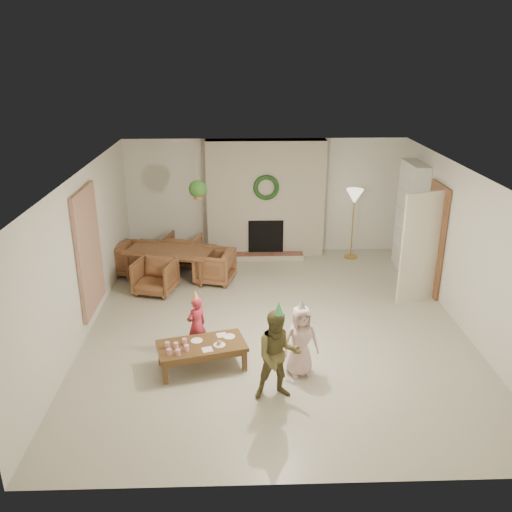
{
  "coord_description": "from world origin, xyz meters",
  "views": [
    {
      "loc": [
        -0.57,
        -7.83,
        4.2
      ],
      "look_at": [
        -0.3,
        0.4,
        1.05
      ],
      "focal_mm": 37.61,
      "sensor_mm": 36.0,
      "label": 1
    }
  ],
  "objects_px": {
    "child_pink": "(301,341)",
    "dining_table": "(170,264)",
    "dining_chair_far": "(183,250)",
    "dining_chair_near": "(155,276)",
    "dining_chair_left": "(136,259)",
    "dining_chair_right": "(214,266)",
    "child_plaid": "(278,355)",
    "coffee_table_top": "(202,346)",
    "child_red": "(197,325)"
  },
  "relations": [
    {
      "from": "dining_table",
      "to": "child_plaid",
      "type": "xyz_separation_m",
      "value": [
        1.84,
        -3.98,
        0.32
      ]
    },
    {
      "from": "dining_chair_near",
      "to": "child_pink",
      "type": "height_order",
      "value": "child_pink"
    },
    {
      "from": "dining_chair_right",
      "to": "child_pink",
      "type": "height_order",
      "value": "child_pink"
    },
    {
      "from": "dining_chair_left",
      "to": "dining_chair_right",
      "type": "distance_m",
      "value": 1.64
    },
    {
      "from": "dining_chair_far",
      "to": "dining_chair_near",
      "type": "bearing_deg",
      "value": 90.0
    },
    {
      "from": "dining_table",
      "to": "dining_chair_left",
      "type": "xyz_separation_m",
      "value": [
        -0.71,
        0.19,
        0.03
      ]
    },
    {
      "from": "dining_chair_near",
      "to": "child_red",
      "type": "bearing_deg",
      "value": -51.88
    },
    {
      "from": "dining_chair_near",
      "to": "coffee_table_top",
      "type": "distance_m",
      "value": 2.76
    },
    {
      "from": "dining_chair_far",
      "to": "dining_chair_right",
      "type": "bearing_deg",
      "value": 141.34
    },
    {
      "from": "dining_chair_far",
      "to": "child_red",
      "type": "relative_size",
      "value": 0.8
    },
    {
      "from": "child_red",
      "to": "child_plaid",
      "type": "xyz_separation_m",
      "value": [
        1.11,
        -1.14,
        0.16
      ]
    },
    {
      "from": "dining_chair_right",
      "to": "child_plaid",
      "type": "xyz_separation_m",
      "value": [
        0.96,
        -3.75,
        0.29
      ]
    },
    {
      "from": "dining_table",
      "to": "dining_chair_left",
      "type": "bearing_deg",
      "value": 180.0
    },
    {
      "from": "dining_chair_left",
      "to": "dining_chair_near",
      "type": "bearing_deg",
      "value": -135.0
    },
    {
      "from": "dining_table",
      "to": "dining_chair_far",
      "type": "bearing_deg",
      "value": 90.0
    },
    {
      "from": "dining_table",
      "to": "dining_chair_left",
      "type": "distance_m",
      "value": 0.73
    },
    {
      "from": "dining_table",
      "to": "dining_chair_right",
      "type": "height_order",
      "value": "dining_chair_right"
    },
    {
      "from": "dining_chair_right",
      "to": "child_pink",
      "type": "distance_m",
      "value": 3.48
    },
    {
      "from": "dining_chair_left",
      "to": "child_pink",
      "type": "height_order",
      "value": "child_pink"
    },
    {
      "from": "dining_table",
      "to": "child_plaid",
      "type": "relative_size",
      "value": 1.36
    },
    {
      "from": "dining_chair_right",
      "to": "child_pink",
      "type": "bearing_deg",
      "value": 36.97
    },
    {
      "from": "dining_table",
      "to": "dining_chair_far",
      "type": "height_order",
      "value": "dining_chair_far"
    },
    {
      "from": "child_plaid",
      "to": "child_pink",
      "type": "distance_m",
      "value": 0.64
    },
    {
      "from": "coffee_table_top",
      "to": "child_pink",
      "type": "bearing_deg",
      "value": -22.68
    },
    {
      "from": "dining_chair_left",
      "to": "child_pink",
      "type": "distance_m",
      "value": 4.66
    },
    {
      "from": "child_plaid",
      "to": "child_pink",
      "type": "xyz_separation_m",
      "value": [
        0.35,
        0.52,
        -0.1
      ]
    },
    {
      "from": "dining_table",
      "to": "child_plaid",
      "type": "distance_m",
      "value": 4.4
    },
    {
      "from": "dining_table",
      "to": "dining_chair_left",
      "type": "height_order",
      "value": "dining_chair_left"
    },
    {
      "from": "dining_chair_near",
      "to": "child_red",
      "type": "distance_m",
      "value": 2.33
    },
    {
      "from": "dining_table",
      "to": "dining_chair_near",
      "type": "relative_size",
      "value": 2.34
    },
    {
      "from": "dining_chair_right",
      "to": "dining_chair_near",
      "type": "bearing_deg",
      "value": -51.34
    },
    {
      "from": "dining_chair_right",
      "to": "coffee_table_top",
      "type": "height_order",
      "value": "dining_chair_right"
    },
    {
      "from": "dining_table",
      "to": "coffee_table_top",
      "type": "height_order",
      "value": "dining_table"
    },
    {
      "from": "child_pink",
      "to": "dining_table",
      "type": "bearing_deg",
      "value": 110.45
    },
    {
      "from": "dining_chair_near",
      "to": "child_plaid",
      "type": "height_order",
      "value": "child_plaid"
    },
    {
      "from": "dining_chair_near",
      "to": "dining_chair_right",
      "type": "height_order",
      "value": "same"
    },
    {
      "from": "child_red",
      "to": "child_plaid",
      "type": "distance_m",
      "value": 1.6
    },
    {
      "from": "dining_chair_left",
      "to": "child_plaid",
      "type": "distance_m",
      "value": 4.9
    },
    {
      "from": "dining_chair_left",
      "to": "dining_chair_right",
      "type": "bearing_deg",
      "value": -90.0
    },
    {
      "from": "dining_chair_far",
      "to": "dining_chair_left",
      "type": "height_order",
      "value": "same"
    },
    {
      "from": "dining_chair_far",
      "to": "child_pink",
      "type": "relative_size",
      "value": 0.69
    },
    {
      "from": "dining_table",
      "to": "child_pink",
      "type": "bearing_deg",
      "value": -42.76
    },
    {
      "from": "dining_chair_near",
      "to": "dining_chair_far",
      "type": "xyz_separation_m",
      "value": [
        0.38,
        1.41,
        0.0
      ]
    },
    {
      "from": "dining_chair_left",
      "to": "child_pink",
      "type": "relative_size",
      "value": 0.69
    },
    {
      "from": "child_red",
      "to": "dining_chair_far",
      "type": "bearing_deg",
      "value": -119.24
    },
    {
      "from": "child_pink",
      "to": "coffee_table_top",
      "type": "bearing_deg",
      "value": 160.26
    },
    {
      "from": "dining_chair_right",
      "to": "coffee_table_top",
      "type": "distance_m",
      "value": 3.04
    },
    {
      "from": "dining_chair_near",
      "to": "dining_chair_left",
      "type": "xyz_separation_m",
      "value": [
        -0.52,
        0.89,
        0.0
      ]
    },
    {
      "from": "dining_chair_near",
      "to": "child_red",
      "type": "height_order",
      "value": "child_red"
    },
    {
      "from": "dining_table",
      "to": "child_pink",
      "type": "distance_m",
      "value": 4.1
    }
  ]
}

